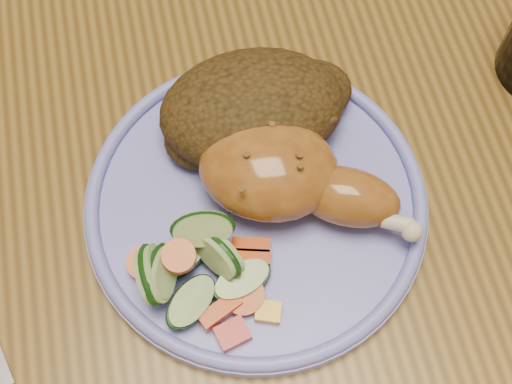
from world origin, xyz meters
The scene contains 7 objects.
ground centered at (0.00, 0.00, 0.00)m, with size 4.00×4.00×0.00m, color #533A1C.
dining_table centered at (0.00, 0.00, 0.67)m, with size 0.90×1.40×0.75m.
plate centered at (-0.01, -0.09, 0.76)m, with size 0.24×0.24×0.01m, color #787CDE.
plate_rim centered at (-0.01, -0.09, 0.77)m, with size 0.24×0.24×0.01m, color #787CDE.
chicken_leg centered at (0.01, -0.08, 0.79)m, with size 0.15×0.12×0.05m.
rice_pilaf centered at (0.00, -0.03, 0.78)m, with size 0.14×0.10×0.06m.
vegetable_pile centered at (-0.06, -0.13, 0.78)m, with size 0.10×0.10×0.05m.
Camera 1 is at (-0.06, -0.30, 1.22)m, focal length 50.00 mm.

